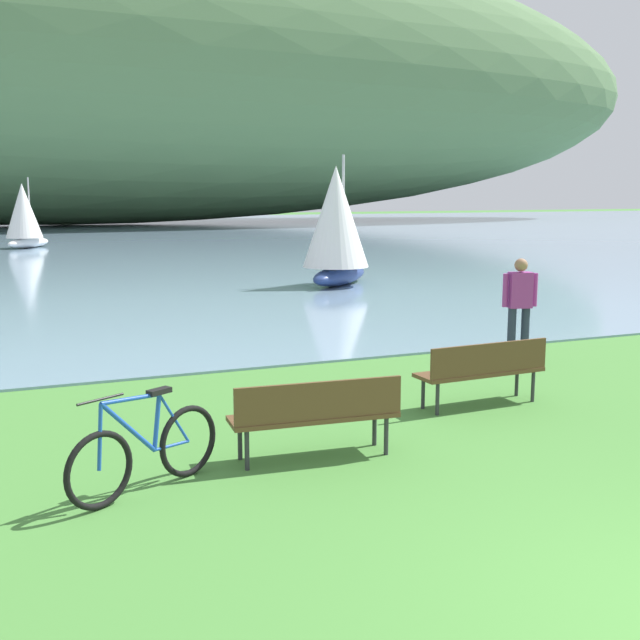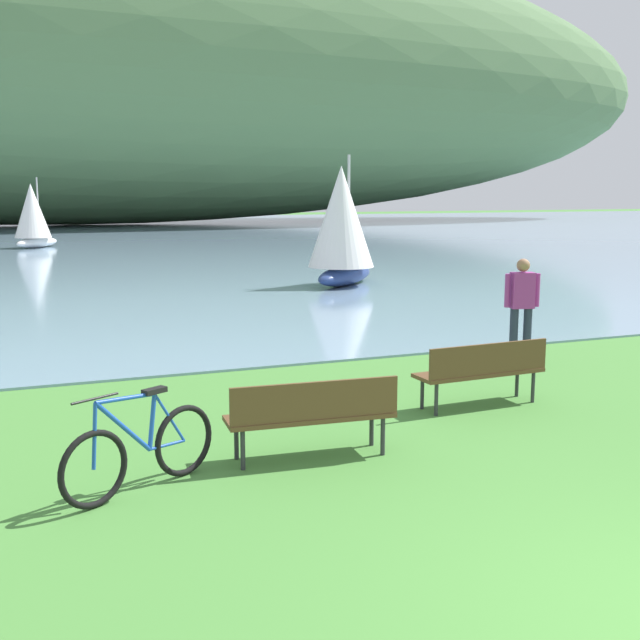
# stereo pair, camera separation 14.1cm
# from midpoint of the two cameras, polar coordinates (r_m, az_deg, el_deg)

# --- Properties ---
(bay_water) EXTENTS (180.00, 80.00, 0.04)m
(bay_water) POSITION_cam_midpoint_polar(r_m,az_deg,el_deg) (51.86, -17.78, 5.84)
(bay_water) COLOR #7A99B2
(bay_water) RESTS_ON ground
(distant_hillside) EXTENTS (116.75, 28.00, 26.11)m
(distant_hillside) POSITION_cam_midpoint_polar(r_m,az_deg,el_deg) (71.10, -18.83, 17.20)
(distant_hillside) COLOR #567A4C
(distant_hillside) RESTS_ON bay_water
(park_bench_near_camera) EXTENTS (1.82, 0.56, 0.88)m
(park_bench_near_camera) POSITION_cam_midpoint_polar(r_m,az_deg,el_deg) (10.41, 11.52, -3.47)
(park_bench_near_camera) COLOR brown
(park_bench_near_camera) RESTS_ON ground
(park_bench_further_along) EXTENTS (1.83, 0.62, 0.88)m
(park_bench_further_along) POSITION_cam_midpoint_polar(r_m,az_deg,el_deg) (8.21, -0.80, -6.75)
(park_bench_further_along) COLOR brown
(park_bench_further_along) RESTS_ON ground
(bicycle_leaning_near_bench) EXTENTS (1.58, 0.91, 1.01)m
(bicycle_leaning_near_bench) POSITION_cam_midpoint_polar(r_m,az_deg,el_deg) (7.58, -13.20, -9.35)
(bicycle_leaning_near_bench) COLOR black
(bicycle_leaning_near_bench) RESTS_ON ground
(person_at_shoreline) EXTENTS (0.59, 0.30, 1.71)m
(person_at_shoreline) POSITION_cam_midpoint_polar(r_m,az_deg,el_deg) (13.45, 14.14, 1.29)
(person_at_shoreline) COLOR #282D47
(person_at_shoreline) RESTS_ON ground
(sailboat_mid_bay) EXTENTS (2.68, 2.88, 3.50)m
(sailboat_mid_bay) POSITION_cam_midpoint_polar(r_m,az_deg,el_deg) (41.56, -21.00, 7.21)
(sailboat_mid_bay) COLOR white
(sailboat_mid_bay) RESTS_ON bay_water
(sailboat_toward_hillside) EXTENTS (3.12, 3.06, 3.86)m
(sailboat_toward_hillside) POSITION_cam_midpoint_polar(r_m,az_deg,el_deg) (23.06, 1.03, 7.02)
(sailboat_toward_hillside) COLOR navy
(sailboat_toward_hillside) RESTS_ON bay_water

